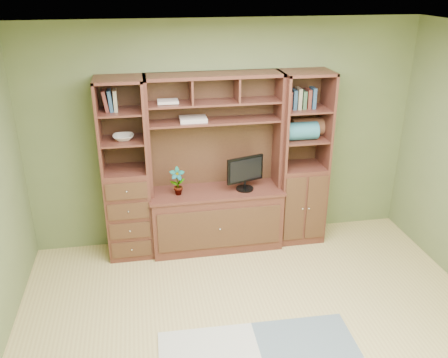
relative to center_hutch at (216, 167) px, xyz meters
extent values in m
cube|color=tan|center=(0.14, -1.73, -1.02)|extent=(4.60, 4.10, 0.04)
cube|color=white|center=(0.14, -1.73, 1.58)|extent=(4.60, 4.10, 0.04)
cube|color=#647244|center=(0.14, 0.27, 0.28)|extent=(4.50, 0.04, 2.60)
cube|color=#50251C|center=(0.00, 0.00, 0.00)|extent=(1.54, 0.53, 2.05)
cube|color=#50251C|center=(-1.00, 0.04, 0.00)|extent=(0.50, 0.45, 2.05)
cube|color=#50251C|center=(1.02, 0.04, 0.00)|extent=(0.55, 0.45, 2.05)
cube|color=black|center=(0.33, -0.03, -0.02)|extent=(0.49, 0.32, 0.55)
imported|color=#A14E36|center=(-0.44, -0.03, -0.13)|extent=(0.17, 0.12, 0.32)
cube|color=beige|center=(-0.24, 0.09, 0.54)|extent=(0.29, 0.21, 0.05)
imported|color=silver|center=(-0.99, 0.04, 0.39)|extent=(0.22, 0.22, 0.05)
cube|color=#2E6A79|center=(0.98, -0.01, 0.37)|extent=(0.35, 0.20, 0.20)
cube|color=brown|center=(1.09, 0.12, 0.37)|extent=(0.37, 0.21, 0.21)
camera|label=1|loc=(-0.80, -4.88, 1.99)|focal=38.00mm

